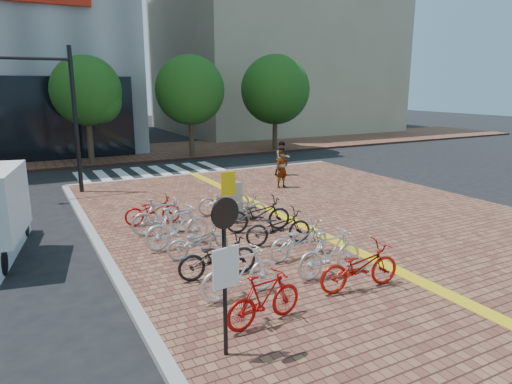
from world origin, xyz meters
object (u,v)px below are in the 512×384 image
bike_4 (177,227)px  traffic_light_pole (36,93)px  pedestrian_a (282,169)px  bike_5 (163,216)px  yellow_sign (228,189)px  bike_9 (299,239)px  utility_box (232,200)px  bike_12 (241,208)px  notice_sign (225,259)px  bike_11 (258,214)px  bike_6 (153,210)px  bike_7 (359,267)px  bike_3 (198,241)px  bike_8 (330,253)px  pedestrian_b (282,158)px  bike_10 (278,227)px  bike_13 (224,200)px  bike_1 (240,272)px  bike_2 (218,257)px  bike_0 (264,299)px

bike_4 → traffic_light_pole: bearing=9.1°
pedestrian_a → bike_5: bearing=-160.1°
yellow_sign → traffic_light_pole: (-4.78, 7.24, 2.84)m
bike_9 → utility_box: size_ratio=1.53×
bike_12 → notice_sign: bearing=160.2°
pedestrian_a → bike_11: bearing=-138.6°
yellow_sign → bike_6: bearing=147.9°
bike_6 → bike_7: (2.64, -6.77, 0.05)m
bike_3 → bike_7: bearing=-141.5°
bike_8 → notice_sign: bearing=114.9°
bike_4 → pedestrian_b: (7.87, 7.47, 0.25)m
bike_4 → utility_box: utility_box is taller
bike_4 → pedestrian_b: size_ratio=1.16×
bike_10 → traffic_light_pole: size_ratio=0.32×
bike_13 → pedestrian_b: pedestrian_b is taller
bike_4 → bike_8: (2.50, -3.52, -0.03)m
bike_1 → bike_12: size_ratio=1.03×
bike_8 → bike_9: 1.32m
traffic_light_pole → bike_8: bearing=-66.1°
bike_3 → traffic_light_pole: bearing=20.9°
bike_1 → bike_13: 6.40m
bike_3 → bike_10: bearing=-89.8°
bike_1 → utility_box: utility_box is taller
bike_12 → bike_2: bearing=155.0°
bike_7 → bike_9: 2.19m
bike_5 → pedestrian_b: bearing=-44.6°
bike_2 → utility_box: bearing=-24.8°
bike_2 → bike_11: 3.53m
bike_2 → bike_5: 3.64m
bike_7 → notice_sign: (-3.59, -0.96, 1.18)m
bike_5 → bike_6: 1.11m
bike_3 → bike_4: bearing=15.9°
bike_9 → yellow_sign: bearing=1.9°
bike_1 → bike_2: bike_1 is taller
bike_11 → utility_box: size_ratio=1.65×
bike_3 → bike_8: bearing=-134.7°
bike_0 → bike_5: (-0.12, 6.00, 0.05)m
bike_2 → bike_9: bike_2 is taller
bike_8 → traffic_light_pole: bearing=20.9°
bike_1 → bike_7: size_ratio=0.94×
bike_6 → bike_13: (2.50, 0.05, 0.03)m
bike_12 → notice_sign: (-3.52, -6.64, 1.22)m
bike_7 → bike_5: bearing=30.4°
bike_5 → bike_11: bearing=-104.9°
bike_13 → bike_6: bearing=92.8°
bike_10 → bike_13: bike_10 is taller
bike_10 → pedestrian_b: size_ratio=1.14×
bike_0 → bike_11: size_ratio=0.83×
pedestrian_a → bike_3: bearing=-146.2°
bike_7 → notice_sign: size_ratio=0.73×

